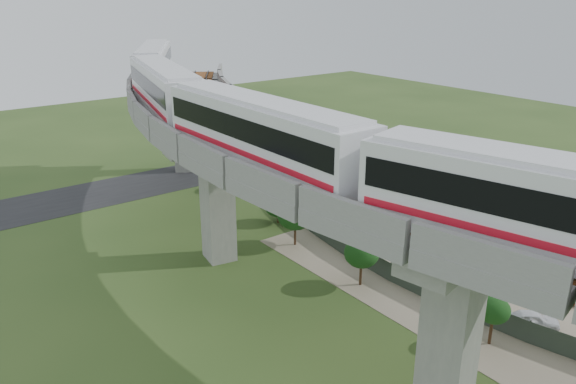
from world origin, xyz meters
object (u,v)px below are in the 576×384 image
(car_dark, at_px, (404,218))
(car_white, at_px, (533,319))
(car_red, at_px, (564,286))
(metro_train, at_px, (239,105))

(car_dark, bearing_deg, car_white, 164.00)
(car_white, height_order, car_dark, car_dark)
(car_white, xyz_separation_m, car_red, (5.24, 0.91, 0.08))
(metro_train, distance_m, car_red, 24.59)
(car_white, bearing_deg, car_red, -34.81)
(car_white, relative_size, car_dark, 0.65)
(car_dark, bearing_deg, car_red, -177.26)
(metro_train, relative_size, car_red, 16.90)
(car_red, xyz_separation_m, car_dark, (0.35, 14.34, 0.08))
(metro_train, xyz_separation_m, car_dark, (16.02, -0.59, -11.60))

